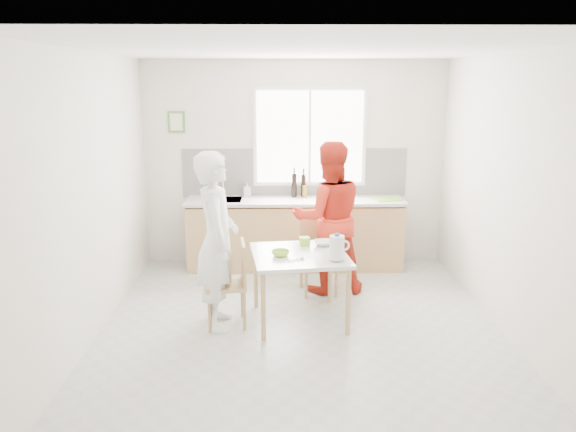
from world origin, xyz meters
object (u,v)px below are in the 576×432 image
Objects in this scene: chair_far at (318,250)px; bowl_green at (281,253)px; person_red at (328,218)px; person_white at (217,241)px; chair_left at (232,280)px; wine_bottle_a at (294,185)px; bowl_white at (324,243)px; milk_jug at (337,247)px; wine_bottle_b at (303,185)px; dining_table at (299,261)px.

bowl_green is (-0.44, -0.93, 0.26)m from chair_far.
person_white is at bearing 31.84° from person_red.
chair_far is at bearing 128.34° from chair_left.
wine_bottle_a is at bearing 96.66° from chair_far.
bowl_white is (0.95, 0.37, 0.27)m from chair_left.
person_red is at bearing 124.86° from chair_left.
person_red is at bearing -70.22° from wine_bottle_a.
wine_bottle_b is (-0.23, 2.16, 0.21)m from milk_jug.
chair_left is at bearing -172.98° from dining_table.
dining_table is at bearing 21.06° from bowl_green.
milk_jug reaches higher than chair_far.
person_white is 5.56× the size of wine_bottle_a.
wine_bottle_a is 0.13m from wine_bottle_b.
wine_bottle_b is at bearing 80.99° from bowl_green.
person_white is 2.24m from wine_bottle_b.
bowl_white is 0.54m from milk_jug.
person_white is 2.15m from wine_bottle_a.
chair_left reaches higher than bowl_green.
wine_bottle_a is (-0.37, 1.03, 0.20)m from person_red.
bowl_white is at bearing -77.46° from person_white.
wine_bottle_a reaches higher than bowl_white.
milk_jug reaches higher than dining_table.
chair_far is 1.16m from milk_jug.
bowl_green is 2.04m from wine_bottle_b.
wine_bottle_b is at bearing 89.59° from chair_far.
person_white is at bearing -177.56° from bowl_green.
dining_table is 3.27× the size of wine_bottle_a.
bowl_white is at bearing 92.58° from milk_jug.
wine_bottle_a is at bearing -29.43° from person_white.
chair_far is 2.99× the size of wine_bottle_b.
person_white is at bearing -90.00° from chair_left.
milk_jug is at bearing 74.45° from chair_left.
bowl_green is at bearing -95.57° from wine_bottle_a.
person_white is 1.52m from person_red.
milk_jug is at bearing -103.73° from person_white.
person_red is at bearing -58.16° from person_white.
wine_bottle_b is (-0.12, 1.07, 0.58)m from chair_far.
milk_jug is (0.11, -1.09, 0.37)m from chair_far.
wine_bottle_a reaches higher than wine_bottle_b.
chair_far reaches higher than bowl_white.
bowl_green is 0.71× the size of milk_jug.
wine_bottle_a is at bearing -162.00° from wine_bottle_b.
bowl_white is 1.65m from wine_bottle_a.
wine_bottle_a reaches higher than chair_left.
bowl_white is (0.27, 0.28, 0.10)m from dining_table.
person_white is at bearing 166.27° from milk_jug.
wine_bottle_a reaches higher than chair_far.
dining_table is at bearing 139.11° from milk_jug.
person_white is 9.89× the size of bowl_green.
chair_far is 3.52× the size of milk_jug.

